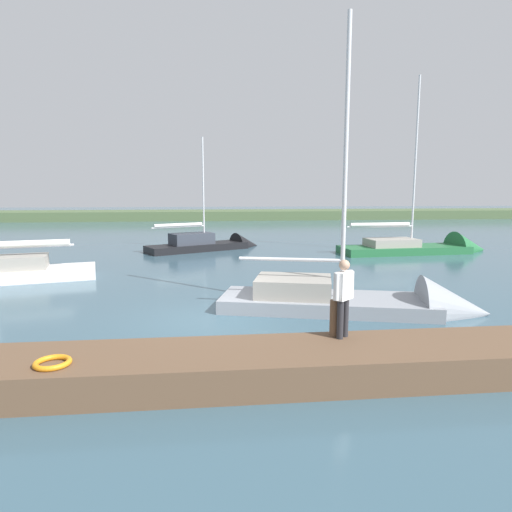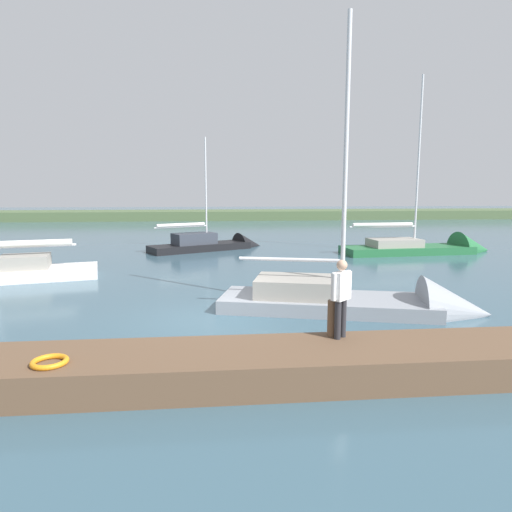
# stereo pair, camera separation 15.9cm
# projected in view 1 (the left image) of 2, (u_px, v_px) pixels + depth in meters

# --- Properties ---
(ground_plane) EXTENTS (200.00, 200.00, 0.00)m
(ground_plane) POSITION_uv_depth(u_px,v_px,m) (211.00, 321.00, 12.72)
(ground_plane) COLOR #385666
(far_shoreline) EXTENTS (180.00, 8.00, 2.40)m
(far_shoreline) POSITION_uv_depth(u_px,v_px,m) (209.00, 219.00, 60.36)
(far_shoreline) COLOR #4C603D
(far_shoreline) RESTS_ON ground_plane
(dock_pier) EXTENTS (26.48, 1.90, 0.67)m
(dock_pier) POSITION_uv_depth(u_px,v_px,m) (212.00, 368.00, 8.51)
(dock_pier) COLOR brown
(dock_pier) RESTS_ON ground_plane
(mooring_post_near) EXTENTS (0.21, 0.21, 0.79)m
(mooring_post_near) POSITION_uv_depth(u_px,v_px,m) (335.00, 318.00, 9.34)
(mooring_post_near) COLOR brown
(mooring_post_near) RESTS_ON dock_pier
(life_ring_buoy) EXTENTS (0.66, 0.66, 0.10)m
(life_ring_buoy) POSITION_uv_depth(u_px,v_px,m) (53.00, 363.00, 7.78)
(life_ring_buoy) COLOR orange
(life_ring_buoy) RESTS_ON dock_pier
(sailboat_outer_mooring) EXTENTS (9.76, 3.18, 11.64)m
(sailboat_outer_mooring) POSITION_uv_depth(u_px,v_px,m) (431.00, 250.00, 27.13)
(sailboat_outer_mooring) COLOR #236638
(sailboat_outer_mooring) RESTS_ON ground_plane
(sailboat_far_left) EXTENTS (8.61, 4.30, 10.05)m
(sailboat_far_left) POSITION_uv_depth(u_px,v_px,m) (377.00, 306.00, 13.71)
(sailboat_far_left) COLOR gray
(sailboat_far_left) RESTS_ON ground_plane
(sailboat_inner_slip) EXTENTS (7.90, 5.37, 8.12)m
(sailboat_inner_slip) POSITION_uv_depth(u_px,v_px,m) (214.00, 247.00, 28.66)
(sailboat_inner_slip) COLOR black
(sailboat_inner_slip) RESTS_ON ground_plane
(person_on_dock) EXTENTS (0.50, 0.47, 1.68)m
(person_on_dock) POSITION_uv_depth(u_px,v_px,m) (344.00, 293.00, 9.15)
(person_on_dock) COLOR #28282D
(person_on_dock) RESTS_ON dock_pier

